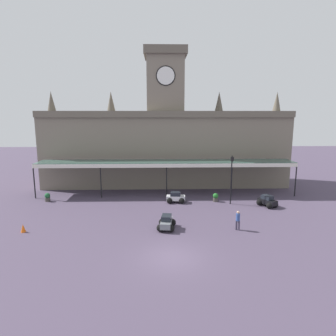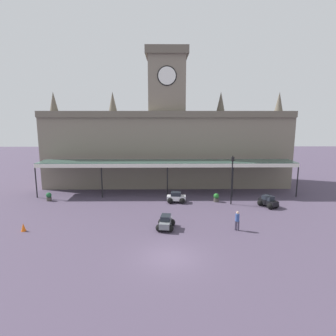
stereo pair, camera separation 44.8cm
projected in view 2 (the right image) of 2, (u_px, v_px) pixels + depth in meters
ground_plane at (170, 257)px, 19.75m from camera, size 140.00×140.00×0.00m
station_building at (167, 143)px, 40.12m from camera, size 32.62×7.18×18.09m
entrance_canopy at (167, 162)px, 34.75m from camera, size 30.84×3.26×4.10m
car_black_sedan at (268, 202)px, 30.54m from camera, size 2.05×2.24×1.19m
car_grey_sedan at (166, 223)px, 24.66m from camera, size 1.70×2.15×1.19m
car_white_sedan at (176, 198)px, 32.06m from camera, size 2.12×1.63×1.19m
pedestrian_crossing_forecourt at (237, 220)px, 24.22m from camera, size 0.36×0.34×1.67m
victorian_lamppost at (232, 175)px, 30.92m from camera, size 0.30×0.30×5.34m
traffic_cone at (23, 227)px, 24.15m from camera, size 0.40×0.40×0.70m
planter_near_kerb at (216, 197)px, 32.33m from camera, size 0.60×0.60×0.96m
planter_by_canopy at (49, 197)px, 32.70m from camera, size 0.60×0.60×0.96m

